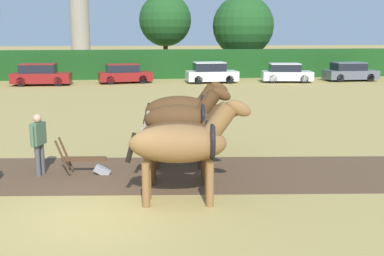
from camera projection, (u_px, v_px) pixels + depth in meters
name	position (u px, v px, depth m)	size (l,w,h in m)	color
ground_plane	(86.00, 218.00, 10.31)	(240.00, 240.00, 0.00)	#A88E4C
hedgerow	(119.00, 64.00, 40.17)	(79.44, 1.83, 2.36)	#194719
tree_center	(165.00, 20.00, 45.46)	(4.95, 4.95, 7.41)	#423323
tree_center_right	(243.00, 26.00, 45.82)	(5.84, 5.84, 7.31)	#4C3823
draft_horse_lead_left	(183.00, 143.00, 10.96)	(2.94, 1.16, 2.50)	brown
draft_horse_lead_right	(183.00, 137.00, 12.51)	(2.81, 1.10, 2.22)	#513319
draft_horse_trail_left	(182.00, 120.00, 13.97)	(2.67, 1.11, 2.43)	#513319
draft_horse_trail_right	(182.00, 111.00, 15.48)	(2.81, 1.21, 2.42)	#513319
plow	(89.00, 164.00, 13.39)	(1.50, 0.50, 1.13)	#4C331E
farmer_at_plow	(39.00, 140.00, 13.19)	(0.37, 0.65, 1.72)	#4C4C4C
farmer_beside_team	(188.00, 116.00, 17.25)	(0.40, 0.63, 1.62)	#38332D
parked_car_left	(40.00, 75.00, 35.22)	(4.23, 1.82, 1.58)	maroon
parked_car_center_left	(124.00, 74.00, 36.78)	(4.20, 2.39, 1.46)	maroon
parked_car_center	(211.00, 73.00, 36.89)	(3.95, 2.01, 1.59)	silver
parked_car_center_right	(286.00, 73.00, 37.29)	(4.03, 2.27, 1.47)	silver
parked_car_right	(350.00, 72.00, 38.36)	(4.12, 1.96, 1.48)	#565B66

